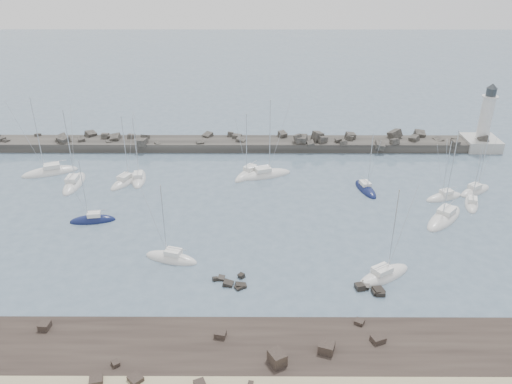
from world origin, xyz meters
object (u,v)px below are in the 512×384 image
sailboat_4 (265,175)px  sailboat_5 (171,259)px  sailboat_8 (366,189)px  sailboat_12 (475,191)px  sailboat_1 (74,184)px  sailboat_11 (444,218)px  sailboat_14 (50,173)px  lighthouse (482,134)px  sailboat_7 (383,276)px  sailboat_3 (139,179)px  sailboat_13 (127,181)px  sailboat_2 (93,220)px  sailboat_9 (444,197)px  sailboat_6 (249,174)px  sailboat_10 (471,204)px

sailboat_4 → sailboat_5: bearing=-115.8°
sailboat_8 → sailboat_12: size_ratio=0.98×
sailboat_1 → sailboat_11: sailboat_11 is taller
sailboat_14 → sailboat_8: bearing=-6.8°
sailboat_8 → sailboat_1: bearing=177.8°
lighthouse → sailboat_1: size_ratio=0.98×
sailboat_7 → sailboat_12: size_ratio=1.14×
sailboat_14 → sailboat_7: bearing=-30.3°
sailboat_4 → lighthouse: bearing=17.3°
sailboat_3 → sailboat_12: size_ratio=1.06×
sailboat_1 → sailboat_13: sailboat_1 is taller
sailboat_2 → sailboat_8: size_ratio=0.96×
lighthouse → sailboat_12: bearing=-113.5°
sailboat_2 → sailboat_9: 58.28m
sailboat_3 → sailboat_13: bearing=-154.2°
sailboat_1 → sailboat_12: bearing=-2.2°
sailboat_2 → sailboat_7: sailboat_7 is taller
sailboat_2 → sailboat_6: 29.84m
sailboat_11 → sailboat_14: 70.93m
sailboat_5 → sailboat_6: sailboat_6 is taller
sailboat_14 → sailboat_12: bearing=-5.6°
sailboat_5 → sailboat_11: bearing=15.3°
sailboat_2 → sailboat_5: bearing=-37.0°
sailboat_5 → sailboat_9: 47.53m
sailboat_3 → sailboat_10: 58.34m
sailboat_9 → sailboat_10: size_ratio=1.04×
sailboat_2 → sailboat_4: 32.20m
sailboat_2 → sailboat_10: sailboat_2 is taller
sailboat_1 → sailboat_8: (52.21, -1.97, -0.02)m
sailboat_5 → sailboat_13: 27.57m
sailboat_5 → sailboat_13: size_ratio=0.93×
sailboat_6 → sailboat_9: size_ratio=1.15×
sailboat_13 → sailboat_14: 15.85m
lighthouse → sailboat_2: 79.51m
sailboat_2 → sailboat_12: bearing=9.3°
sailboat_10 → sailboat_12: 5.33m
sailboat_14 → sailboat_10: bearing=-9.4°
sailboat_12 → sailboat_9: bearing=-158.8°
sailboat_8 → sailboat_13: bearing=175.9°
sailboat_10 → sailboat_2: bearing=-174.7°
sailboat_9 → sailboat_10: sailboat_9 is taller
sailboat_1 → sailboat_13: bearing=7.0°
sailboat_3 → sailboat_10: (57.55, -9.55, -0.00)m
sailboat_2 → sailboat_9: size_ratio=0.99×
sailboat_9 → sailboat_13: 56.14m
sailboat_2 → sailboat_6: (24.21, 17.44, 0.01)m
sailboat_6 → sailboat_13: size_ratio=0.99×
sailboat_13 → sailboat_6: bearing=8.1°
lighthouse → sailboat_9: bearing=-123.3°
sailboat_1 → sailboat_5: (21.24, -23.67, -0.01)m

